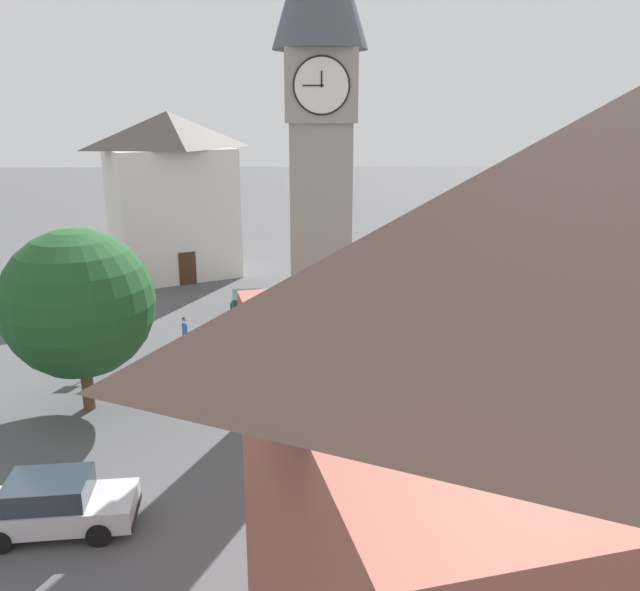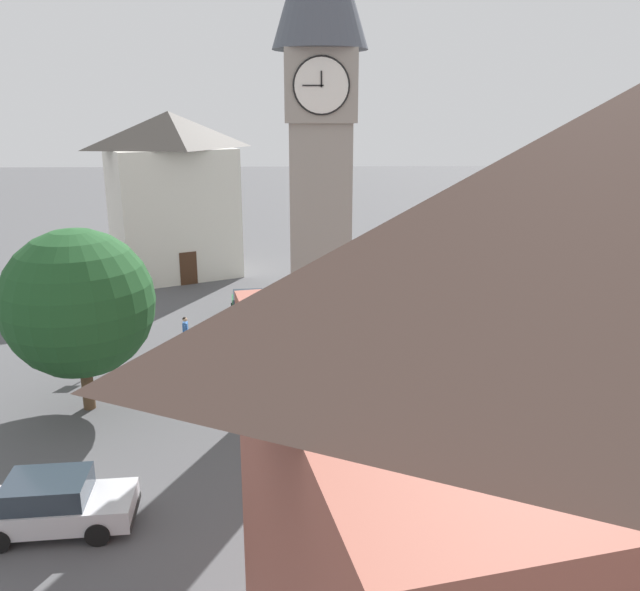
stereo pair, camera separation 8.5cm
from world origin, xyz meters
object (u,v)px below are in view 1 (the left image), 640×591
object	(u,v)px
car_silver_kerb	(248,307)
car_white_side	(488,402)
building_terrace_right	(595,479)
building_corner_back	(618,219)
road_sign	(111,322)
building_shop_left	(172,195)
clock_tower	(320,111)
lamp_post	(331,273)
tree	(78,304)
car_red_corner	(55,504)
pedestrian	(185,331)
car_blue_kerb	(599,343)
car_black_far	(638,472)

from	to	relation	value
car_silver_kerb	car_white_side	bearing A→B (deg)	128.63
car_silver_kerb	building_terrace_right	xyz separation A→B (m)	(-6.83, 24.44, 4.96)
building_corner_back	car_silver_kerb	bearing A→B (deg)	7.15
road_sign	building_shop_left	bearing A→B (deg)	-90.22
car_silver_kerb	building_corner_back	xyz separation A→B (m)	(-20.60, -2.58, 4.13)
car_silver_kerb	building_shop_left	bearing A→B (deg)	-60.99
car_white_side	building_shop_left	size ratio (longest dim) A/B	0.42
clock_tower	car_white_side	world-z (taller)	clock_tower
building_corner_back	lamp_post	bearing A→B (deg)	18.92
tree	clock_tower	bearing A→B (deg)	-169.14
clock_tower	car_red_corner	xyz separation A→B (m)	(7.41, 8.97, -9.98)
car_silver_kerb	lamp_post	size ratio (longest dim) A/B	0.86
pedestrian	road_sign	bearing A→B (deg)	23.40
building_shop_left	tree	bearing A→B (deg)	90.48
car_silver_kerb	tree	bearing A→B (deg)	62.39
pedestrian	building_terrace_right	world-z (taller)	building_terrace_right
building_corner_back	clock_tower	bearing A→B (deg)	32.67
car_blue_kerb	building_corner_back	size ratio (longest dim) A/B	0.41
car_red_corner	lamp_post	xyz separation A→B (m)	(-8.14, -14.33, 2.59)
car_silver_kerb	building_terrace_right	size ratio (longest dim) A/B	0.38
clock_tower	car_black_far	distance (m)	15.60
car_blue_kerb	pedestrian	world-z (taller)	pedestrian
car_red_corner	car_black_far	size ratio (longest dim) A/B	0.96
car_blue_kerb	building_shop_left	world-z (taller)	building_shop_left
car_black_far	building_shop_left	xyz separation A→B (m)	(17.80, -26.25, 4.65)
lamp_post	building_shop_left	bearing A→B (deg)	-53.12
car_black_far	tree	distance (m)	19.04
building_corner_back	lamp_post	size ratio (longest dim) A/B	2.13
car_white_side	building_terrace_right	xyz separation A→B (m)	(2.52, 12.74, 4.96)
tree	building_shop_left	distance (m)	19.92
car_blue_kerb	pedestrian	size ratio (longest dim) A/B	2.55
tree	building_shop_left	bearing A→B (deg)	-89.52
road_sign	clock_tower	bearing A→B (deg)	162.78
car_silver_kerb	building_corner_back	bearing A→B (deg)	-172.85
car_red_corner	pedestrian	bearing A→B (deg)	-96.03
car_blue_kerb	building_corner_back	xyz separation A→B (m)	(-4.55, -8.53, 4.13)
tree	building_corner_back	bearing A→B (deg)	-153.92
building_shop_left	lamp_post	size ratio (longest dim) A/B	2.13
car_blue_kerb	lamp_post	distance (m)	12.47
pedestrian	building_shop_left	size ratio (longest dim) A/B	0.16
car_red_corner	building_shop_left	xyz separation A→B (m)	(1.50, -27.17, 4.65)
pedestrian	building_corner_back	bearing A→B (deg)	-163.33
building_corner_back	pedestrian	bearing A→B (deg)	16.67
car_red_corner	tree	xyz separation A→B (m)	(1.33, -7.29, 3.36)
clock_tower	building_corner_back	xyz separation A→B (m)	(-17.13, -10.98, -5.85)
clock_tower	car_black_far	world-z (taller)	clock_tower
building_terrace_right	road_sign	distance (m)	22.81
car_white_side	tree	distance (m)	15.09
building_terrace_right	car_white_side	bearing A→B (deg)	-101.21
clock_tower	pedestrian	size ratio (longest dim) A/B	10.90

